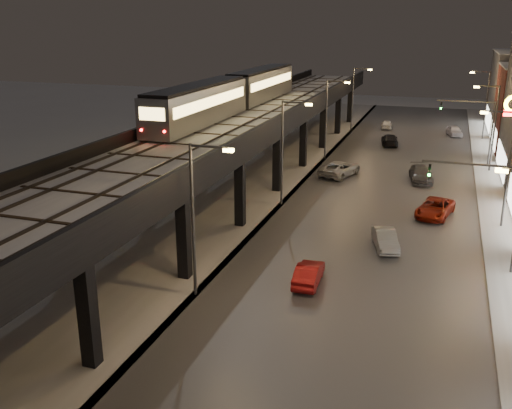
% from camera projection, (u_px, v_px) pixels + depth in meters
% --- Properties ---
extents(road_surface, '(17.00, 120.00, 0.06)m').
position_uv_depth(road_surface, '(382.00, 200.00, 50.60)').
color(road_surface, '#46474D').
rests_on(road_surface, ground).
extents(sidewalk_right, '(4.00, 120.00, 0.14)m').
position_uv_depth(sidewalk_right, '(504.00, 211.00, 47.56)').
color(sidewalk_right, '#9FA1A8').
rests_on(sidewalk_right, ground).
extents(under_viaduct_pavement, '(11.00, 120.00, 0.06)m').
position_uv_depth(under_viaduct_pavement, '(240.00, 187.00, 54.69)').
color(under_viaduct_pavement, '#9FA1A8').
rests_on(under_viaduct_pavement, ground).
extents(elevated_viaduct, '(9.00, 100.00, 6.30)m').
position_uv_depth(elevated_viaduct, '(227.00, 136.00, 50.12)').
color(elevated_viaduct, black).
rests_on(elevated_viaduct, ground).
extents(viaduct_trackbed, '(8.40, 100.00, 0.32)m').
position_uv_depth(viaduct_trackbed, '(227.00, 127.00, 50.00)').
color(viaduct_trackbed, '#B2B7C1').
rests_on(viaduct_trackbed, elevated_viaduct).
extents(viaduct_parapet_streetside, '(0.30, 100.00, 1.10)m').
position_uv_depth(viaduct_parapet_streetside, '(275.00, 124.00, 48.57)').
color(viaduct_parapet_streetside, black).
rests_on(viaduct_parapet_streetside, elevated_viaduct).
extents(viaduct_parapet_far, '(0.30, 100.00, 1.10)m').
position_uv_depth(viaduct_parapet_far, '(182.00, 119.00, 51.20)').
color(viaduct_parapet_far, black).
rests_on(viaduct_parapet_far, elevated_viaduct).
extents(streetlight_left_1, '(2.57, 0.28, 9.00)m').
position_uv_depth(streetlight_left_1, '(197.00, 211.00, 31.56)').
color(streetlight_left_1, '#38383A').
rests_on(streetlight_left_1, ground).
extents(streetlight_left_2, '(2.57, 0.28, 9.00)m').
position_uv_depth(streetlight_left_2, '(285.00, 146.00, 47.79)').
color(streetlight_left_2, '#38383A').
rests_on(streetlight_left_2, ground).
extents(streetlight_right_2, '(2.56, 0.28, 9.00)m').
position_uv_depth(streetlight_right_2, '(506.00, 161.00, 42.60)').
color(streetlight_right_2, '#38383A').
rests_on(streetlight_right_2, ground).
extents(streetlight_left_3, '(2.57, 0.28, 9.00)m').
position_uv_depth(streetlight_left_3, '(329.00, 114.00, 64.03)').
color(streetlight_left_3, '#38383A').
rests_on(streetlight_left_3, ground).
extents(streetlight_right_3, '(2.56, 0.28, 9.00)m').
position_uv_depth(streetlight_right_3, '(492.00, 122.00, 58.84)').
color(streetlight_right_3, '#38383A').
rests_on(streetlight_right_3, ground).
extents(streetlight_left_4, '(2.57, 0.28, 9.00)m').
position_uv_depth(streetlight_left_4, '(355.00, 95.00, 80.26)').
color(streetlight_left_4, '#38383A').
rests_on(streetlight_left_4, ground).
extents(streetlight_right_4, '(2.56, 0.28, 9.00)m').
position_uv_depth(streetlight_right_4, '(485.00, 100.00, 75.07)').
color(streetlight_right_4, '#38383A').
rests_on(streetlight_right_4, ground).
extents(traffic_light_rig_a, '(6.10, 0.34, 7.00)m').
position_uv_depth(traffic_light_rig_a, '(500.00, 205.00, 34.98)').
color(traffic_light_rig_a, '#38383A').
rests_on(traffic_light_rig_a, ground).
extents(traffic_light_rig_b, '(6.10, 0.34, 7.00)m').
position_uv_depth(traffic_light_rig_b, '(481.00, 124.00, 62.04)').
color(traffic_light_rig_b, '#38383A').
rests_on(traffic_light_rig_b, ground).
extents(subway_train, '(2.85, 34.67, 3.41)m').
position_uv_depth(subway_train, '(234.00, 92.00, 57.76)').
color(subway_train, gray).
rests_on(subway_train, viaduct_trackbed).
extents(car_near_white, '(1.55, 3.98, 1.29)m').
position_uv_depth(car_near_white, '(309.00, 274.00, 34.43)').
color(car_near_white, maroon).
rests_on(car_near_white, ground).
extents(car_mid_silver, '(4.07, 6.03, 1.53)m').
position_uv_depth(car_mid_silver, '(340.00, 169.00, 58.30)').
color(car_mid_silver, '#A4A5A7').
rests_on(car_mid_silver, ground).
extents(car_mid_dark, '(2.64, 5.00, 1.38)m').
position_uv_depth(car_mid_dark, '(390.00, 140.00, 72.75)').
color(car_mid_dark, black).
rests_on(car_mid_dark, ground).
extents(car_far_white, '(1.69, 3.82, 1.28)m').
position_uv_depth(car_far_white, '(387.00, 125.00, 83.85)').
color(car_far_white, white).
rests_on(car_far_white, ground).
extents(car_onc_silver, '(2.45, 4.23, 1.32)m').
position_uv_depth(car_onc_silver, '(385.00, 240.00, 39.77)').
color(car_onc_silver, gray).
rests_on(car_onc_silver, ground).
extents(car_onc_dark, '(3.35, 5.42, 1.40)m').
position_uv_depth(car_onc_dark, '(435.00, 209.00, 46.27)').
color(car_onc_dark, maroon).
rests_on(car_onc_dark, ground).
extents(car_onc_white, '(2.79, 5.26, 1.45)m').
position_uv_depth(car_onc_white, '(421.00, 175.00, 56.42)').
color(car_onc_white, '#4A4C51').
rests_on(car_onc_white, ground).
extents(car_onc_red, '(2.55, 4.33, 1.38)m').
position_uv_depth(car_onc_red, '(454.00, 131.00, 78.65)').
color(car_onc_red, silver).
rests_on(car_onc_red, ground).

